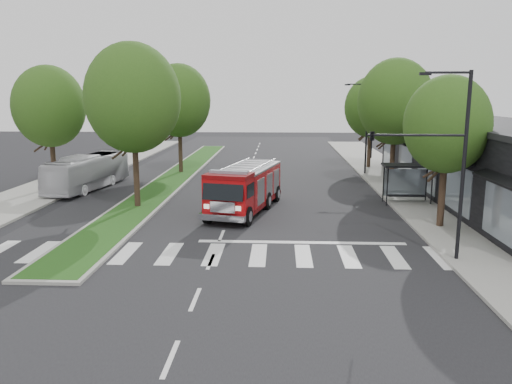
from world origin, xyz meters
TOP-DOWN VIEW (x-y plane):
  - ground at (0.00, 0.00)m, footprint 140.00×140.00m
  - sidewalk_right at (12.50, 10.00)m, footprint 5.00×80.00m
  - sidewalk_left at (-14.50, 10.00)m, footprint 5.00×80.00m
  - median at (-6.00, 18.00)m, footprint 3.00×50.00m
  - storefront_row at (17.00, 10.00)m, footprint 8.00×30.00m
  - bus_shelter at (11.20, 8.15)m, footprint 3.20×1.60m
  - tree_right_near at (11.50, 2.00)m, footprint 4.40×4.40m
  - tree_right_mid at (11.50, 14.00)m, footprint 5.60×5.60m
  - tree_right_far at (11.50, 24.00)m, footprint 5.00×5.00m
  - tree_median_near at (-6.00, 6.00)m, footprint 5.80×5.80m
  - tree_median_far at (-6.00, 20.00)m, footprint 5.60×5.60m
  - tree_left_mid at (-14.00, 12.00)m, footprint 5.20×5.20m
  - streetlight_right_near at (9.61, -3.50)m, footprint 4.08×0.22m
  - streetlight_right_far at (10.35, 20.00)m, footprint 2.11×0.20m
  - fire_engine at (0.83, 5.43)m, footprint 4.44×8.89m
  - city_bus at (-11.47, 12.16)m, footprint 3.47×9.61m

SIDE VIEW (x-z plane):
  - ground at x=0.00m, z-range 0.00..0.00m
  - sidewalk_right at x=12.50m, z-range 0.00..0.15m
  - sidewalk_left at x=-14.50m, z-range 0.00..0.15m
  - median at x=-6.00m, z-range 0.00..0.16m
  - city_bus at x=-11.47m, z-range 0.00..2.62m
  - fire_engine at x=0.83m, z-range -0.06..2.90m
  - bus_shelter at x=11.20m, z-range 0.73..3.34m
  - storefront_row at x=17.00m, z-range 0.00..5.00m
  - streetlight_right_far at x=10.35m, z-range 0.48..8.48m
  - streetlight_right_near at x=9.61m, z-range 0.67..8.67m
  - tree_right_near at x=11.50m, z-range 1.48..9.53m
  - tree_right_far at x=11.50m, z-range 1.47..10.20m
  - tree_left_mid at x=-14.00m, z-range 1.58..10.74m
  - tree_right_mid at x=11.50m, z-range 1.63..11.35m
  - tree_median_far at x=-6.00m, z-range 1.63..11.35m
  - tree_median_near at x=-6.00m, z-range 1.73..11.89m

